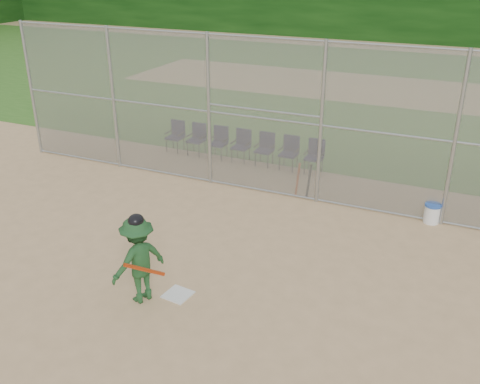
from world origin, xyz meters
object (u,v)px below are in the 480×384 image
at_px(home_plate, 178,294).
at_px(water_cooler, 432,213).
at_px(batter_at_plate, 139,259).
at_px(chair_0, 175,137).

bearing_deg(home_plate, water_cooler, 51.52).
bearing_deg(batter_at_plate, home_plate, 33.56).
xyz_separation_m(home_plate, water_cooler, (3.93, 4.94, 0.23)).
bearing_deg(water_cooler, chair_0, 167.03).
xyz_separation_m(batter_at_plate, chair_0, (-3.47, 7.13, -0.35)).
height_order(batter_at_plate, water_cooler, batter_at_plate).
bearing_deg(water_cooler, home_plate, -128.48).
distance_m(home_plate, water_cooler, 6.32).
xyz_separation_m(batter_at_plate, water_cooler, (4.47, 5.30, -0.59)).
bearing_deg(batter_at_plate, water_cooler, 49.87).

